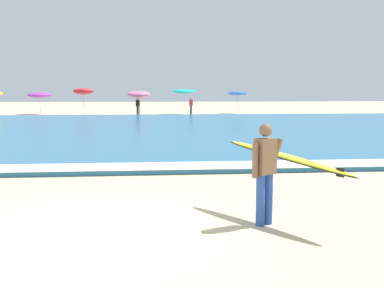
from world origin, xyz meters
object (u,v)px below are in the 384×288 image
(beach_umbrella_4, at_px, (184,91))
(beachgoer_near_row_mid, at_px, (138,106))
(beach_umbrella_3, at_px, (139,94))
(beachgoer_near_row_right, at_px, (139,105))
(beach_umbrella_5, at_px, (237,93))
(beach_umbrella_1, at_px, (40,95))
(surfer_with_board, at_px, (275,163))
(beachgoer_near_row_left, at_px, (191,106))
(beach_umbrella_2, at_px, (83,91))

(beach_umbrella_4, relative_size, beachgoer_near_row_mid, 1.52)
(beach_umbrella_3, relative_size, beachgoer_near_row_right, 1.42)
(beach_umbrella_4, xyz_separation_m, beachgoer_near_row_mid, (-4.33, -2.42, -1.30))
(beach_umbrella_5, bearing_deg, beach_umbrella_1, 177.17)
(surfer_with_board, relative_size, beachgoer_near_row_left, 1.67)
(surfer_with_board, bearing_deg, beachgoer_near_row_left, 87.28)
(beachgoer_near_row_mid, xyz_separation_m, beachgoer_near_row_right, (0.05, 1.76, 0.00))
(beach_umbrella_4, distance_m, beachgoer_near_row_mid, 5.12)
(surfer_with_board, height_order, beachgoer_near_row_left, surfer_with_board)
(beachgoer_near_row_left, height_order, beachgoer_near_row_right, same)
(beach_umbrella_2, bearing_deg, beach_umbrella_5, 6.07)
(beach_umbrella_3, relative_size, beach_umbrella_4, 0.94)
(beach_umbrella_1, relative_size, beach_umbrella_3, 0.98)
(surfer_with_board, relative_size, beach_umbrella_3, 1.18)
(beachgoer_near_row_right, bearing_deg, beach_umbrella_2, -171.78)
(beach_umbrella_5, bearing_deg, surfer_with_board, -99.91)
(beachgoer_near_row_left, relative_size, beachgoer_near_row_mid, 1.00)
(beach_umbrella_3, relative_size, beach_umbrella_5, 1.03)
(beach_umbrella_4, distance_m, beachgoer_near_row_left, 2.13)
(beach_umbrella_1, distance_m, beach_umbrella_5, 18.72)
(surfer_with_board, xyz_separation_m, beach_umbrella_3, (-3.13, 34.08, 0.85))
(beach_umbrella_1, xyz_separation_m, beach_umbrella_4, (13.56, -1.08, 0.35))
(beach_umbrella_2, bearing_deg, beachgoer_near_row_right, 8.22)
(surfer_with_board, height_order, beach_umbrella_4, beach_umbrella_4)
(beachgoer_near_row_mid, bearing_deg, beachgoer_near_row_left, 9.52)
(surfer_with_board, height_order, beach_umbrella_1, beach_umbrella_1)
(beachgoer_near_row_left, relative_size, beachgoer_near_row_right, 1.00)
(beachgoer_near_row_right, bearing_deg, beach_umbrella_4, 8.77)
(beach_umbrella_3, bearing_deg, beach_umbrella_4, 19.68)
(beach_umbrella_5, distance_m, beachgoer_near_row_mid, 9.87)
(beach_umbrella_3, height_order, beachgoer_near_row_left, beach_umbrella_3)
(beachgoer_near_row_left, bearing_deg, beach_umbrella_1, 169.20)
(beach_umbrella_2, height_order, beachgoer_near_row_right, beach_umbrella_2)
(beach_umbrella_1, height_order, beach_umbrella_5, beach_umbrella_5)
(beach_umbrella_2, relative_size, beachgoer_near_row_left, 1.58)
(beachgoer_near_row_right, bearing_deg, surfer_with_board, -84.82)
(beach_umbrella_3, bearing_deg, beachgoer_near_row_mid, -95.43)
(beachgoer_near_row_mid, height_order, beachgoer_near_row_right, same)
(beach_umbrella_5, bearing_deg, beach_umbrella_2, -173.93)
(beach_umbrella_4, bearing_deg, beach_umbrella_1, 175.45)
(beach_umbrella_2, height_order, beach_umbrella_3, beach_umbrella_2)
(surfer_with_board, xyz_separation_m, beach_umbrella_5, (6.25, 35.75, 0.90))
(beach_umbrella_2, bearing_deg, beach_umbrella_3, -1.76)
(beach_umbrella_3, height_order, beachgoer_near_row_mid, beach_umbrella_3)
(surfer_with_board, bearing_deg, beach_umbrella_4, 88.22)
(beachgoer_near_row_left, bearing_deg, beach_umbrella_4, 107.49)
(beach_umbrella_2, relative_size, beach_umbrella_4, 1.04)
(beach_umbrella_4, height_order, beachgoer_near_row_mid, beach_umbrella_4)
(beachgoer_near_row_mid, bearing_deg, beach_umbrella_1, 159.27)
(beach_umbrella_3, xyz_separation_m, beachgoer_near_row_right, (-0.03, 0.86, -1.04))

